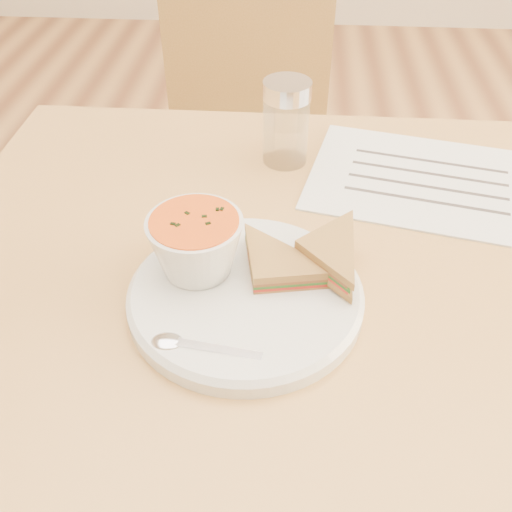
# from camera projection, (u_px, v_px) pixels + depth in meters

# --- Properties ---
(dining_table) EXTENTS (1.00, 0.70, 0.75)m
(dining_table) POSITION_uv_depth(u_px,v_px,m) (312.00, 420.00, 0.95)
(dining_table) COLOR olive
(dining_table) RESTS_ON floor
(chair_far) EXTENTS (0.47, 0.47, 0.92)m
(chair_far) POSITION_uv_depth(u_px,v_px,m) (256.00, 167.00, 1.38)
(chair_far) COLOR brown
(chair_far) RESTS_ON floor
(plate) EXTENTS (0.29, 0.29, 0.02)m
(plate) POSITION_uv_depth(u_px,v_px,m) (246.00, 296.00, 0.63)
(plate) COLOR silver
(plate) RESTS_ON dining_table
(soup_bowl) EXTENTS (0.13, 0.13, 0.07)m
(soup_bowl) POSITION_uv_depth(u_px,v_px,m) (196.00, 248.00, 0.62)
(soup_bowl) COLOR silver
(soup_bowl) RESTS_ON plate
(sandwich_half_a) EXTENTS (0.11, 0.11, 0.03)m
(sandwich_half_a) POSITION_uv_depth(u_px,v_px,m) (253.00, 289.00, 0.60)
(sandwich_half_a) COLOR olive
(sandwich_half_a) RESTS_ON plate
(sandwich_half_b) EXTENTS (0.13, 0.13, 0.03)m
(sandwich_half_b) POSITION_uv_depth(u_px,v_px,m) (294.00, 250.00, 0.63)
(sandwich_half_b) COLOR olive
(sandwich_half_b) RESTS_ON plate
(spoon) EXTENTS (0.17, 0.05, 0.01)m
(spoon) POSITION_uv_depth(u_px,v_px,m) (214.00, 349.00, 0.55)
(spoon) COLOR silver
(spoon) RESTS_ON plate
(paper_menu) EXTENTS (0.37, 0.31, 0.00)m
(paper_menu) POSITION_uv_depth(u_px,v_px,m) (428.00, 181.00, 0.81)
(paper_menu) COLOR silver
(paper_menu) RESTS_ON dining_table
(condiment_shaker) EXTENTS (0.07, 0.07, 0.12)m
(condiment_shaker) POSITION_uv_depth(u_px,v_px,m) (286.00, 123.00, 0.81)
(condiment_shaker) COLOR silver
(condiment_shaker) RESTS_ON dining_table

